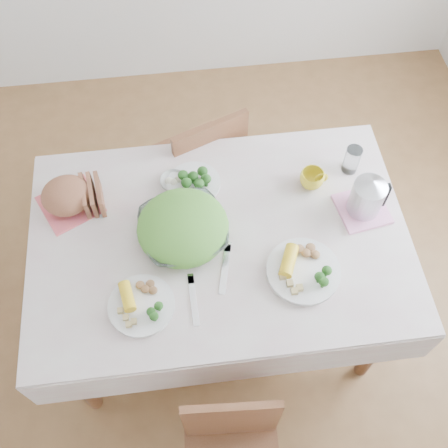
{
  "coord_description": "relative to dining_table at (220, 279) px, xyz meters",
  "views": [
    {
      "loc": [
        -0.11,
        -1.04,
        2.55
      ],
      "look_at": [
        0.02,
        0.02,
        0.82
      ],
      "focal_mm": 42.0,
      "sensor_mm": 36.0,
      "label": 1
    }
  ],
  "objects": [
    {
      "name": "fork_left",
      "position": [
        -0.13,
        -0.26,
        0.39
      ],
      "size": [
        0.03,
        0.2,
        0.0
      ],
      "primitive_type": "cube",
      "rotation": [
        0.0,
        0.0,
        0.02
      ],
      "color": "silver",
      "rests_on": "tablecloth"
    },
    {
      "name": "glass_tumbler",
      "position": [
        0.59,
        0.26,
        0.45
      ],
      "size": [
        0.08,
        0.08,
        0.13
      ],
      "primitive_type": "cylinder",
      "rotation": [
        0.0,
        0.0,
        -0.21
      ],
      "color": "white",
      "rests_on": "tablecloth"
    },
    {
      "name": "dinner_plate_right",
      "position": [
        0.3,
        -0.2,
        0.4
      ],
      "size": [
        0.4,
        0.4,
        0.02
      ],
      "primitive_type": "cylinder",
      "rotation": [
        0.0,
        0.0,
        -0.76
      ],
      "color": "white",
      "rests_on": "tablecloth"
    },
    {
      "name": "fork_right",
      "position": [
        0.0,
        -0.15,
        0.39
      ],
      "size": [
        0.07,
        0.21,
        0.0
      ],
      "primitive_type": "cube",
      "rotation": [
        0.0,
        0.0,
        -0.24
      ],
      "color": "silver",
      "rests_on": "tablecloth"
    },
    {
      "name": "salad_bowl",
      "position": [
        -0.14,
        0.02,
        0.43
      ],
      "size": [
        0.39,
        0.39,
        0.08
      ],
      "primitive_type": "imported",
      "rotation": [
        0.0,
        0.0,
        0.2
      ],
      "color": "white",
      "rests_on": "tablecloth"
    },
    {
      "name": "dining_table",
      "position": [
        0.0,
        0.0,
        0.0
      ],
      "size": [
        1.4,
        0.9,
        0.75
      ],
      "primitive_type": "cube",
      "color": "brown",
      "rests_on": "floor"
    },
    {
      "name": "dinner_plate_left",
      "position": [
        -0.32,
        -0.26,
        0.4
      ],
      "size": [
        0.28,
        0.28,
        0.02
      ],
      "primitive_type": "cylinder",
      "rotation": [
        0.0,
        0.0,
        -0.16
      ],
      "color": "white",
      "rests_on": "tablecloth"
    },
    {
      "name": "broccoli_plate",
      "position": [
        -0.08,
        0.26,
        0.4
      ],
      "size": [
        0.29,
        0.29,
        0.02
      ],
      "primitive_type": "cylinder",
      "rotation": [
        0.0,
        0.0,
        -0.33
      ],
      "color": "beige",
      "rests_on": "tablecloth"
    },
    {
      "name": "tablecloth",
      "position": [
        0.0,
        0.0,
        0.38
      ],
      "size": [
        1.5,
        1.0,
        0.01
      ],
      "primitive_type": "cube",
      "color": "beige",
      "rests_on": "dining_table"
    },
    {
      "name": "fruit_bowl",
      "position": [
        -0.16,
        0.27,
        0.4
      ],
      "size": [
        0.15,
        0.15,
        0.04
      ],
      "primitive_type": "imported",
      "rotation": [
        0.0,
        0.0,
        -0.42
      ],
      "color": "white",
      "rests_on": "tablecloth"
    },
    {
      "name": "napkin",
      "position": [
        -0.59,
        0.23,
        0.39
      ],
      "size": [
        0.3,
        0.3,
        0.0
      ],
      "primitive_type": "cube",
      "rotation": [
        0.0,
        0.0,
        0.46
      ],
      "color": "#DD595F",
      "rests_on": "tablecloth"
    },
    {
      "name": "chair_far",
      "position": [
        -0.05,
        0.66,
        0.09
      ],
      "size": [
        0.5,
        0.5,
        0.86
      ],
      "primitive_type": "cube",
      "rotation": [
        0.0,
        0.0,
        3.52
      ],
      "color": "brown",
      "rests_on": "floor"
    },
    {
      "name": "yellow_mug",
      "position": [
        0.41,
        0.2,
        0.43
      ],
      "size": [
        0.1,
        0.1,
        0.08
      ],
      "primitive_type": "imported",
      "rotation": [
        0.0,
        0.0,
        0.02
      ],
      "color": "yellow",
      "rests_on": "tablecloth"
    },
    {
      "name": "pink_tray",
      "position": [
        0.59,
        0.05,
        0.4
      ],
      "size": [
        0.22,
        0.22,
        0.02
      ],
      "primitive_type": "cube",
      "rotation": [
        0.0,
        0.0,
        0.16
      ],
      "color": "#F696C7",
      "rests_on": "tablecloth"
    },
    {
      "name": "bread_loaf",
      "position": [
        -0.59,
        0.23,
        0.45
      ],
      "size": [
        0.25,
        0.24,
        0.12
      ],
      "primitive_type": "ellipsoid",
      "rotation": [
        0.0,
        0.0,
        -0.32
      ],
      "color": "brown",
      "rests_on": "napkin"
    },
    {
      "name": "electric_kettle",
      "position": [
        0.59,
        0.05,
        0.51
      ],
      "size": [
        0.14,
        0.14,
        0.18
      ],
      "primitive_type": "cylinder",
      "rotation": [
        0.0,
        0.0,
        -0.06
      ],
      "color": "#B2B5BA",
      "rests_on": "pink_tray"
    },
    {
      "name": "floor",
      "position": [
        0.0,
        0.0,
        -0.38
      ],
      "size": [
        3.6,
        3.6,
        0.0
      ],
      "primitive_type": "plane",
      "color": "brown",
      "rests_on": "ground"
    }
  ]
}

